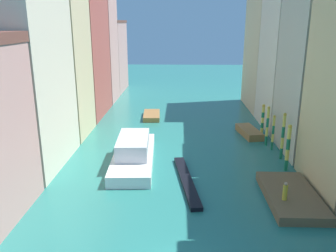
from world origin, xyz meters
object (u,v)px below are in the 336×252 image
at_px(mooring_pole_0, 288,147).
at_px(mooring_pole_2, 273,132).
at_px(waterfront_dock, 291,196).
at_px(motorboat_1, 152,116).
at_px(mooring_pole_3, 267,126).
at_px(mooring_pole_4, 262,121).
at_px(mooring_pole_1, 283,136).
at_px(person_on_dock, 285,192).
at_px(vaporetto_white, 134,153).
at_px(motorboat_0, 249,132).
at_px(gondola_black, 186,180).

distance_m(mooring_pole_0, mooring_pole_2, 5.66).
distance_m(waterfront_dock, motorboat_1, 27.93).
relative_size(mooring_pole_3, mooring_pole_4, 1.09).
relative_size(mooring_pole_0, mooring_pole_1, 0.93).
xyz_separation_m(mooring_pole_0, mooring_pole_4, (-0.18, 9.77, -0.18)).
distance_m(waterfront_dock, mooring_pole_2, 11.76).
xyz_separation_m(person_on_dock, vaporetto_white, (-12.67, 8.68, -0.33)).
bearing_deg(waterfront_dock, motorboat_0, 90.63).
height_order(person_on_dock, mooring_pole_4, mooring_pole_4).
bearing_deg(mooring_pole_2, waterfront_dock, -96.74).
height_order(waterfront_dock, gondola_black, waterfront_dock).
bearing_deg(vaporetto_white, mooring_pole_4, 29.34).
xyz_separation_m(waterfront_dock, mooring_pole_0, (1.30, 5.91, 2.01)).
bearing_deg(motorboat_0, person_on_dock, -92.33).
distance_m(mooring_pole_2, motorboat_0, 5.64).
bearing_deg(motorboat_1, mooring_pole_1, -46.84).
bearing_deg(gondola_black, motorboat_0, 59.50).
xyz_separation_m(mooring_pole_4, gondola_black, (-9.42, -12.73, -2.01)).
bearing_deg(person_on_dock, mooring_pole_1, 75.83).
height_order(waterfront_dock, mooring_pole_3, mooring_pole_3).
relative_size(mooring_pole_0, motorboat_1, 0.84).
bearing_deg(vaporetto_white, mooring_pole_3, 21.21).
distance_m(waterfront_dock, mooring_pole_1, 9.33).
bearing_deg(mooring_pole_2, mooring_pole_3, 100.50).
height_order(mooring_pole_0, mooring_pole_4, mooring_pole_0).
relative_size(person_on_dock, mooring_pole_3, 0.31).
xyz_separation_m(mooring_pole_1, motorboat_0, (-1.84, 7.81, -2.10)).
distance_m(person_on_dock, mooring_pole_1, 10.57).
distance_m(mooring_pole_2, vaporetto_white, 15.55).
bearing_deg(mooring_pole_0, motorboat_1, 127.53).
distance_m(waterfront_dock, mooring_pole_0, 6.37).
bearing_deg(mooring_pole_4, mooring_pole_1, -85.49).
height_order(person_on_dock, motorboat_1, person_on_dock).
bearing_deg(gondola_black, vaporetto_white, 139.87).
bearing_deg(waterfront_dock, gondola_black, 160.42).
height_order(mooring_pole_1, gondola_black, mooring_pole_1).
xyz_separation_m(vaporetto_white, motorboat_0, (13.40, 9.32, -0.62)).
bearing_deg(person_on_dock, mooring_pole_3, 82.10).
relative_size(mooring_pole_0, vaporetto_white, 0.38).
xyz_separation_m(waterfront_dock, person_on_dock, (-0.91, -1.27, 1.03)).
bearing_deg(vaporetto_white, mooring_pole_2, 15.51).
bearing_deg(vaporetto_white, waterfront_dock, -28.61).
bearing_deg(waterfront_dock, vaporetto_white, 151.39).
height_order(waterfront_dock, motorboat_0, motorboat_0).
height_order(mooring_pole_2, motorboat_0, mooring_pole_2).
xyz_separation_m(mooring_pole_3, vaporetto_white, (-14.67, -5.69, -1.32)).
bearing_deg(mooring_pole_4, vaporetto_white, -150.66).
height_order(person_on_dock, mooring_pole_2, mooring_pole_2).
bearing_deg(vaporetto_white, motorboat_1, 88.40).
bearing_deg(motorboat_0, mooring_pole_4, -38.64).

